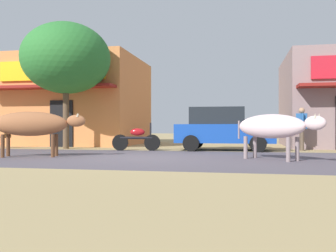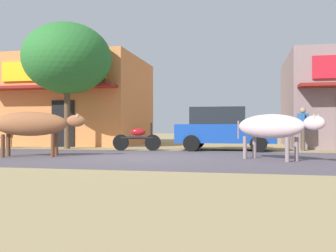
% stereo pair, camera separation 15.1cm
% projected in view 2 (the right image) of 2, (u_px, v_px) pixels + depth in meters
% --- Properties ---
extents(ground, '(80.00, 80.00, 0.00)m').
position_uv_depth(ground, '(140.00, 158.00, 10.94)').
color(ground, tan).
extents(asphalt_road, '(72.00, 6.36, 0.00)m').
position_uv_depth(asphalt_road, '(140.00, 158.00, 10.94)').
color(asphalt_road, '#564E57').
rests_on(asphalt_road, ground).
extents(storefront_left_cafe, '(6.43, 6.65, 4.45)m').
position_uv_depth(storefront_left_cafe, '(81.00, 102.00, 19.85)').
color(storefront_left_cafe, '#E08347').
rests_on(storefront_left_cafe, ground).
extents(roadside_tree, '(3.64, 3.64, 5.19)m').
position_uv_depth(roadside_tree, '(67.00, 59.00, 15.48)').
color(roadside_tree, brown).
rests_on(roadside_tree, ground).
extents(parked_hatchback_car, '(3.71, 2.02, 1.64)m').
position_uv_depth(parked_hatchback_car, '(223.00, 128.00, 14.39)').
color(parked_hatchback_car, '#1844A5').
rests_on(parked_hatchback_car, ground).
extents(parked_motorcycle, '(1.83, 0.31, 1.05)m').
position_uv_depth(parked_motorcycle, '(137.00, 138.00, 14.17)').
color(parked_motorcycle, black).
rests_on(parked_motorcycle, ground).
extents(cow_near_brown, '(2.77, 1.26, 1.36)m').
position_uv_depth(cow_near_brown, '(32.00, 124.00, 11.29)').
color(cow_near_brown, '#9E5F3A').
rests_on(cow_near_brown, ground).
extents(cow_far_dark, '(2.33, 1.96, 1.25)m').
position_uv_depth(cow_far_dark, '(272.00, 127.00, 10.15)').
color(cow_far_dark, beige).
rests_on(cow_far_dark, ground).
extents(pedestrian_by_shop, '(0.44, 0.61, 1.64)m').
position_uv_depth(pedestrian_by_shop, '(303.00, 125.00, 14.22)').
color(pedestrian_by_shop, brown).
rests_on(pedestrian_by_shop, ground).
extents(cafe_chair_near_tree, '(0.46, 0.46, 0.92)m').
position_uv_depth(cafe_chair_near_tree, '(7.00, 136.00, 16.07)').
color(cafe_chair_near_tree, brown).
rests_on(cafe_chair_near_tree, ground).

